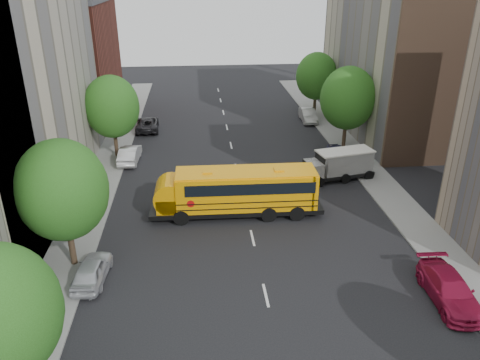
{
  "coord_description": "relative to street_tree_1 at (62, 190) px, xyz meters",
  "views": [
    {
      "loc": [
        -3.39,
        -28.38,
        16.14
      ],
      "look_at": [
        -0.44,
        2.0,
        2.43
      ],
      "focal_mm": 35.0,
      "sensor_mm": 36.0,
      "label": 1
    }
  ],
  "objects": [
    {
      "name": "ground",
      "position": [
        11.0,
        4.0,
        -4.95
      ],
      "size": [
        120.0,
        120.0,
        0.0
      ],
      "primitive_type": "plane",
      "color": "black",
      "rests_on": "ground"
    },
    {
      "name": "sidewalk_left",
      "position": [
        -0.5,
        9.0,
        -4.89
      ],
      "size": [
        3.0,
        80.0,
        0.12
      ],
      "primitive_type": "cube",
      "color": "slate",
      "rests_on": "ground"
    },
    {
      "name": "sidewalk_right",
      "position": [
        22.5,
        9.0,
        -4.89
      ],
      "size": [
        3.0,
        80.0,
        0.12
      ],
      "primitive_type": "cube",
      "color": "slate",
      "rests_on": "ground"
    },
    {
      "name": "lane_markings",
      "position": [
        11.0,
        14.0,
        -4.95
      ],
      "size": [
        0.15,
        64.0,
        0.01
      ],
      "primitive_type": "cube",
      "color": "silver",
      "rests_on": "ground"
    },
    {
      "name": "building_left_redbrick",
      "position": [
        -7.0,
        32.0,
        1.55
      ],
      "size": [
        10.0,
        15.0,
        13.0
      ],
      "primitive_type": "cube",
      "color": "maroon",
      "rests_on": "ground"
    },
    {
      "name": "building_right_far",
      "position": [
        29.0,
        24.0,
        4.05
      ],
      "size": [
        10.0,
        22.0,
        18.0
      ],
      "primitive_type": "cube",
      "color": "tan",
      "rests_on": "ground"
    },
    {
      "name": "building_right_sidewall",
      "position": [
        29.0,
        13.0,
        4.05
      ],
      "size": [
        10.1,
        0.3,
        18.0
      ],
      "primitive_type": "cube",
      "color": "brown",
      "rests_on": "ground"
    },
    {
      "name": "street_tree_1",
      "position": [
        0.0,
        0.0,
        0.0
      ],
      "size": [
        5.12,
        5.12,
        7.9
      ],
      "color": "#38281C",
      "rests_on": "ground"
    },
    {
      "name": "street_tree_2",
      "position": [
        0.0,
        18.0,
        -0.12
      ],
      "size": [
        4.99,
        4.99,
        7.71
      ],
      "color": "#38281C",
      "rests_on": "ground"
    },
    {
      "name": "street_tree_4",
      "position": [
        22.0,
        18.0,
        0.12
      ],
      "size": [
        5.25,
        5.25,
        8.1
      ],
      "color": "#38281C",
      "rests_on": "ground"
    },
    {
      "name": "street_tree_5",
      "position": [
        22.0,
        30.0,
        -0.25
      ],
      "size": [
        4.86,
        4.86,
        7.51
      ],
      "color": "#38281C",
      "rests_on": "ground"
    },
    {
      "name": "school_bus",
      "position": [
        10.12,
        5.43,
        -3.02
      ],
      "size": [
        12.33,
        3.25,
        3.46
      ],
      "rotation": [
        0.0,
        0.0,
        -0.02
      ],
      "color": "black",
      "rests_on": "ground"
    },
    {
      "name": "safari_truck",
      "position": [
        19.38,
        10.85,
        -3.62
      ],
      "size": [
        6.16,
        3.26,
        2.51
      ],
      "rotation": [
        0.0,
        0.0,
        0.21
      ],
      "color": "black",
      "rests_on": "ground"
    },
    {
      "name": "parked_car_0",
      "position": [
        1.4,
        -1.72,
        -4.26
      ],
      "size": [
        1.97,
        4.19,
        1.38
      ],
      "primitive_type": "imported",
      "rotation": [
        0.0,
        0.0,
        3.06
      ],
      "color": "#B5B7BD",
      "rests_on": "ground"
    },
    {
      "name": "parked_car_1",
      "position": [
        1.4,
        16.47,
        -4.2
      ],
      "size": [
        1.8,
        4.62,
        1.5
      ],
      "primitive_type": "imported",
      "rotation": [
        0.0,
        0.0,
        3.09
      ],
      "color": "silver",
      "rests_on": "ground"
    },
    {
      "name": "parked_car_2",
      "position": [
        2.2,
        25.87,
        -4.23
      ],
      "size": [
        2.66,
        5.3,
        1.44
      ],
      "primitive_type": "imported",
      "rotation": [
        0.0,
        0.0,
        3.19
      ],
      "color": "black",
      "rests_on": "ground"
    },
    {
      "name": "parked_car_3",
      "position": [
        20.6,
        -5.37,
        -4.21
      ],
      "size": [
        2.29,
        5.18,
        1.48
      ],
      "primitive_type": "imported",
      "rotation": [
        0.0,
        0.0,
        -0.04
      ],
      "color": "maroon",
      "rests_on": "ground"
    },
    {
      "name": "parked_car_4",
      "position": [
        20.6,
        15.07,
        -4.31
      ],
      "size": [
        1.57,
        3.78,
        1.28
      ],
      "primitive_type": "imported",
      "rotation": [
        0.0,
        0.0,
        0.01
      ],
      "color": "#302D4F",
      "rests_on": "ground"
    },
    {
      "name": "parked_car_5",
      "position": [
        20.6,
        27.37,
        -4.21
      ],
      "size": [
        1.72,
        4.53,
        1.47
      ],
      "primitive_type": "imported",
      "rotation": [
        0.0,
        0.0,
        -0.04
      ],
      "color": "#9A9A95",
      "rests_on": "ground"
    }
  ]
}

